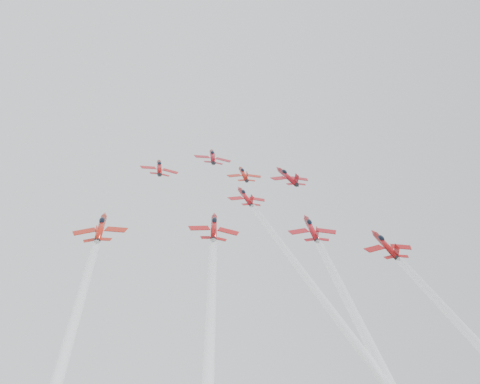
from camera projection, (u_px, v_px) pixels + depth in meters
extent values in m
cylinder|color=maroon|center=(213.00, 157.00, 146.00)|extent=(1.19, 9.45, 7.33)
cone|color=maroon|center=(210.00, 150.00, 152.06)|extent=(1.19, 2.63, 2.36)
cone|color=black|center=(215.00, 164.00, 140.44)|extent=(1.19, 1.75, 1.73)
ellipsoid|color=black|center=(212.00, 153.00, 148.10)|extent=(1.08, 2.50, 2.19)
cube|color=maroon|center=(202.00, 158.00, 144.64)|extent=(4.42, 2.83, 1.23)
cube|color=maroon|center=(223.00, 159.00, 145.80)|extent=(4.42, 2.83, 1.23)
cube|color=maroon|center=(215.00, 158.00, 141.18)|extent=(0.13, 2.85, 2.90)
cube|color=maroon|center=(209.00, 162.00, 141.13)|extent=(2.12, 1.40, 0.71)
cube|color=maroon|center=(220.00, 163.00, 141.73)|extent=(2.12, 1.40, 0.71)
cylinder|color=#9F0F13|center=(159.00, 168.00, 131.71)|extent=(1.10, 8.74, 6.78)
cone|color=#9F0F13|center=(159.00, 161.00, 137.31)|extent=(1.10, 2.43, 2.19)
cone|color=black|center=(160.00, 176.00, 126.56)|extent=(1.10, 1.62, 1.60)
ellipsoid|color=black|center=(159.00, 163.00, 133.65)|extent=(1.00, 2.31, 2.02)
cube|color=#9F0F13|center=(148.00, 169.00, 130.45)|extent=(4.09, 2.62, 1.14)
cube|color=#9F0F13|center=(170.00, 170.00, 131.53)|extent=(4.09, 2.62, 1.14)
cube|color=#9F0F13|center=(160.00, 169.00, 127.25)|extent=(0.12, 2.64, 2.68)
cube|color=#9F0F13|center=(154.00, 174.00, 127.20)|extent=(1.96, 1.29, 0.65)
cube|color=#9F0F13|center=(166.00, 175.00, 127.76)|extent=(1.96, 1.29, 0.65)
cylinder|color=#AA1910|center=(244.00, 175.00, 135.00)|extent=(1.02, 8.11, 6.30)
cone|color=#AA1910|center=(240.00, 167.00, 140.20)|extent=(1.02, 2.25, 2.03)
cone|color=black|center=(247.00, 182.00, 130.22)|extent=(1.02, 1.50, 1.48)
ellipsoid|color=black|center=(242.00, 170.00, 136.80)|extent=(0.93, 2.15, 1.88)
cube|color=#AA1910|center=(234.00, 175.00, 133.83)|extent=(3.79, 2.43, 1.06)
cube|color=#AA1910|center=(254.00, 176.00, 134.83)|extent=(3.79, 2.43, 1.06)
cube|color=#AA1910|center=(247.00, 176.00, 130.86)|extent=(0.11, 2.45, 2.49)
cube|color=#AA1910|center=(241.00, 180.00, 130.81)|extent=(1.82, 1.20, 0.61)
cube|color=#AA1910|center=(252.00, 181.00, 131.33)|extent=(1.82, 1.20, 0.61)
cylinder|color=maroon|center=(288.00, 177.00, 137.54)|extent=(1.21, 9.60, 7.46)
cone|color=maroon|center=(282.00, 169.00, 143.70)|extent=(1.21, 2.67, 2.40)
cone|color=black|center=(294.00, 185.00, 131.88)|extent=(1.21, 1.78, 1.76)
ellipsoid|color=black|center=(286.00, 172.00, 139.67)|extent=(1.10, 2.54, 2.23)
cube|color=maroon|center=(278.00, 178.00, 136.16)|extent=(4.49, 2.88, 1.25)
cube|color=maroon|center=(300.00, 179.00, 137.34)|extent=(4.49, 2.88, 1.25)
cube|color=maroon|center=(294.00, 179.00, 132.64)|extent=(0.13, 2.90, 2.94)
cube|color=maroon|center=(287.00, 183.00, 132.59)|extent=(2.16, 1.42, 0.72)
cube|color=maroon|center=(299.00, 184.00, 133.20)|extent=(2.16, 1.42, 0.72)
cylinder|color=#A60F16|center=(246.00, 197.00, 119.96)|extent=(1.01, 8.03, 6.23)
cone|color=#A60F16|center=(241.00, 188.00, 125.12)|extent=(1.01, 2.23, 2.01)
cone|color=black|center=(250.00, 206.00, 115.24)|extent=(1.01, 1.49, 1.47)
ellipsoid|color=black|center=(244.00, 192.00, 121.75)|extent=(0.92, 2.12, 1.86)
cube|color=#A60F16|center=(235.00, 198.00, 118.81)|extent=(3.75, 2.40, 1.05)
cube|color=#A60F16|center=(257.00, 199.00, 119.80)|extent=(3.75, 2.40, 1.05)
cube|color=#A60F16|center=(250.00, 199.00, 115.87)|extent=(0.11, 2.42, 2.46)
cube|color=#A60F16|center=(243.00, 204.00, 115.82)|extent=(1.80, 1.19, 0.60)
cube|color=#A60F16|center=(255.00, 205.00, 116.34)|extent=(1.80, 1.19, 0.60)
cylinder|color=white|center=(303.00, 317.00, 76.90)|extent=(1.29, 67.67, 49.78)
cylinder|color=#AD1D10|center=(101.00, 228.00, 96.09)|extent=(1.13, 8.96, 6.95)
cone|color=#AD1D10|center=(103.00, 214.00, 101.84)|extent=(1.13, 2.49, 2.24)
cone|color=black|center=(98.00, 243.00, 90.82)|extent=(1.13, 1.66, 1.64)
ellipsoid|color=black|center=(102.00, 220.00, 98.09)|extent=(1.03, 2.37, 2.08)
cube|color=#AD1D10|center=(84.00, 230.00, 94.81)|extent=(4.19, 2.68, 1.17)
cube|color=#AD1D10|center=(116.00, 231.00, 95.91)|extent=(4.19, 2.68, 1.17)
cube|color=#AD1D10|center=(99.00, 233.00, 91.53)|extent=(0.12, 2.70, 2.75)
cube|color=#AD1D10|center=(90.00, 240.00, 91.47)|extent=(2.01, 1.33, 0.67)
cube|color=#AD1D10|center=(107.00, 240.00, 92.05)|extent=(2.01, 1.33, 0.67)
cylinder|color=#A20F11|center=(214.00, 228.00, 102.37)|extent=(1.13, 9.00, 6.99)
cone|color=#A20F11|center=(210.00, 215.00, 108.14)|extent=(1.13, 2.50, 2.25)
cone|color=black|center=(218.00, 241.00, 97.07)|extent=(1.13, 1.67, 1.64)
ellipsoid|color=black|center=(213.00, 220.00, 104.37)|extent=(1.03, 2.38, 2.09)
cube|color=#A20F11|center=(200.00, 229.00, 101.08)|extent=(4.21, 2.69, 1.18)
cube|color=#A20F11|center=(229.00, 230.00, 102.18)|extent=(4.21, 2.69, 1.18)
cube|color=#A20F11|center=(218.00, 232.00, 97.78)|extent=(0.12, 2.71, 2.76)
cube|color=#A20F11|center=(209.00, 238.00, 97.73)|extent=(2.02, 1.33, 0.67)
cube|color=#A20F11|center=(225.00, 239.00, 98.30)|extent=(2.02, 1.33, 0.67)
cylinder|color=#A20F17|center=(312.00, 229.00, 107.43)|extent=(1.14, 9.01, 6.99)
cone|color=#A20F17|center=(303.00, 217.00, 113.21)|extent=(1.14, 2.50, 2.25)
cone|color=black|center=(320.00, 242.00, 102.12)|extent=(1.14, 1.67, 1.65)
ellipsoid|color=black|center=(309.00, 222.00, 109.43)|extent=(1.03, 2.38, 2.09)
cube|color=#A20F17|center=(299.00, 231.00, 106.14)|extent=(4.21, 2.70, 1.18)
cube|color=#A20F17|center=(326.00, 232.00, 107.24)|extent=(4.21, 2.70, 1.18)
cube|color=#A20F17|center=(319.00, 233.00, 102.84)|extent=(0.12, 2.72, 2.76)
cube|color=#A20F17|center=(312.00, 239.00, 102.79)|extent=(2.02, 1.33, 0.67)
cube|color=#A20F17|center=(326.00, 240.00, 103.36)|extent=(2.02, 1.33, 0.67)
cylinder|color=maroon|center=(386.00, 246.00, 104.33)|extent=(1.11, 8.83, 6.86)
cone|color=maroon|center=(373.00, 232.00, 110.00)|extent=(1.11, 2.45, 2.21)
cone|color=black|center=(399.00, 259.00, 99.13)|extent=(1.11, 1.64, 1.61)
ellipsoid|color=black|center=(382.00, 238.00, 106.29)|extent=(1.01, 2.33, 2.05)
cube|color=maroon|center=(375.00, 247.00, 103.06)|extent=(4.13, 2.64, 1.15)
cube|color=maroon|center=(400.00, 248.00, 104.15)|extent=(4.13, 2.64, 1.15)
cube|color=maroon|center=(397.00, 250.00, 99.83)|extent=(0.12, 2.66, 2.71)
cube|color=maroon|center=(389.00, 257.00, 99.78)|extent=(1.98, 1.31, 0.66)
cube|color=maroon|center=(403.00, 257.00, 100.34)|extent=(1.98, 1.31, 0.66)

